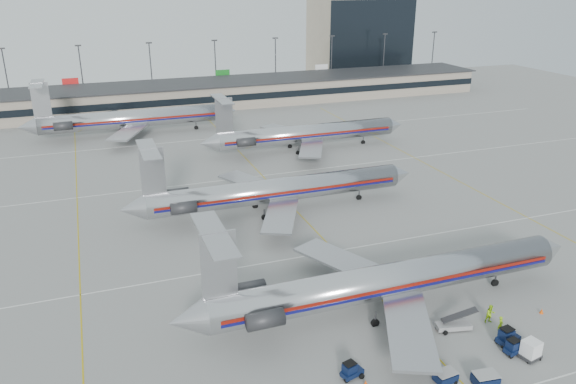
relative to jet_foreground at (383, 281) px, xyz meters
name	(u,v)px	position (x,y,z in m)	size (l,w,h in m)	color
ground	(373,291)	(1.04, 3.63, -3.37)	(260.00, 260.00, 0.00)	gray
apron_markings	(335,251)	(1.04, 13.63, -3.36)	(160.00, 0.15, 0.02)	silver
terminal	(195,94)	(1.04, 101.61, -0.21)	(162.00, 17.00, 6.25)	gray
light_mast_row	(184,66)	(1.04, 115.63, 5.21)	(163.60, 0.40, 15.28)	#38383D
distant_building	(359,38)	(63.04, 131.63, 9.13)	(30.00, 20.00, 25.00)	tan
jet_foreground	(383,281)	(0.00, 0.00, 0.00)	(44.38, 26.13, 11.62)	silver
jet_second_row	(272,190)	(-2.37, 28.12, -0.05)	(43.78, 25.78, 11.46)	silver
jet_third_row	(303,134)	(13.11, 55.24, -0.02)	(42.15, 25.93, 11.53)	silver
jet_back_row	(129,119)	(-17.55, 78.32, 0.23)	(45.30, 27.87, 12.39)	silver
tug_left	(351,371)	(-7.49, -8.32, -2.65)	(2.12, 1.43, 1.58)	#091434
tug_center	(507,337)	(8.18, -9.08, -2.56)	(2.32, 1.40, 1.78)	#091434
tug_right	(514,347)	(7.74, -10.47, -2.65)	(2.06, 1.26, 1.57)	#091434
cart_inner	(445,377)	(-0.25, -11.55, -2.82)	(1.95, 1.43, 1.04)	#091434
cart_outer	(485,379)	(2.64, -13.02, -2.76)	(2.18, 1.62, 1.15)	#091434
uld_container	(531,350)	(8.74, -11.45, -2.46)	(1.95, 1.73, 1.80)	#2D2D30
belt_loader	(454,324)	(5.00, -5.41, -2.81)	(4.11, 1.94, 2.11)	gray
ramp_worker_near	(501,325)	(8.79, -7.38, -2.48)	(0.65, 0.43, 1.79)	#8ABF12
ramp_worker_far	(490,314)	(9.01, -5.61, -2.40)	(0.95, 0.74, 1.94)	#9ED914
cone_right	(542,311)	(15.03, -6.13, -3.10)	(0.39, 0.39, 0.53)	#F55208
cone_left	(366,384)	(-6.82, -9.76, -3.05)	(0.47, 0.47, 0.64)	#F55208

